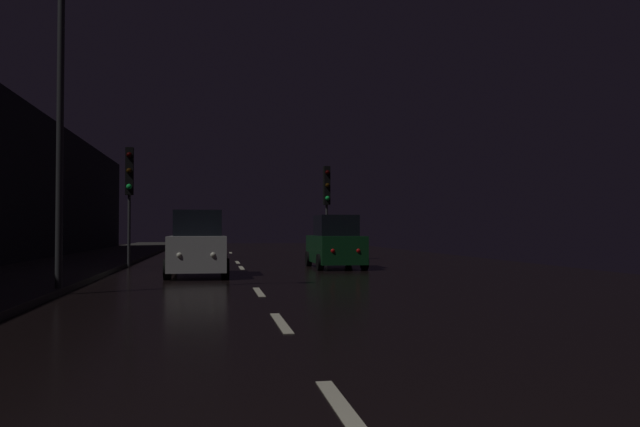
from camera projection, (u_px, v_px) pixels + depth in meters
name	position (u px, v px, depth m)	size (l,w,h in m)	color
ground	(240.00, 266.00, 26.28)	(25.82, 84.00, 0.02)	black
sidewalk_left	(71.00, 265.00, 25.16)	(4.40, 84.00, 0.15)	#33302D
lane_centerline	(247.00, 275.00, 20.57)	(0.16, 37.88, 0.01)	beige
traffic_light_far_right	(327.00, 192.00, 30.85)	(0.32, 0.46, 4.62)	#38383A
traffic_light_far_left	(129.00, 180.00, 25.02)	(0.32, 0.46, 4.79)	#38383A
streetlamp_overhead	(81.00, 84.00, 14.66)	(1.70, 0.44, 7.47)	#2D2D30
car_approaching_headlights	(198.00, 246.00, 20.34)	(1.94, 4.21, 2.12)	silver
car_parked_right_far	(335.00, 244.00, 24.46)	(1.89, 4.08, 2.06)	#0F3819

